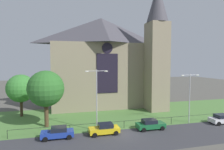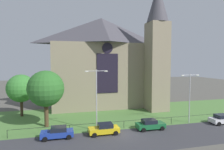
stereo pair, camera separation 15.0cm
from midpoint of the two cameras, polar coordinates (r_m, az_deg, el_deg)
ground at (r=37.83m, az=-1.35°, el=-11.58°), size 160.00×160.00×0.00m
road_asphalt at (r=26.90m, az=4.87°, el=-18.15°), size 120.00×8.00×0.01m
grass_verge at (r=35.96m, az=-0.59°, el=-12.40°), size 120.00×20.00×0.01m
church_building at (r=45.50m, az=-2.10°, el=4.12°), size 23.20×16.20×26.00m
iron_railing at (r=30.82m, az=3.35°, el=-13.32°), size 32.28×0.07×1.13m
tree_left_far at (r=39.95m, az=-24.89°, el=-3.53°), size 5.09×5.09×7.75m
tree_left_near at (r=32.09m, az=-18.66°, el=-3.79°), size 5.57×5.57×8.74m
streetlamp_near at (r=28.66m, az=-4.60°, el=-5.08°), size 3.37×0.26×8.95m
streetlamp_far at (r=34.90m, az=21.37°, el=-4.49°), size 3.37×0.26×8.10m
parked_car_blue at (r=28.05m, az=-15.52°, el=-15.72°), size 4.21×2.04×1.51m
parked_car_yellow at (r=28.50m, az=-2.36°, el=-15.26°), size 4.22×2.05×1.51m
parked_car_green at (r=30.86m, az=10.85°, el=-13.81°), size 4.22×2.06×1.51m
parked_car_white at (r=37.61m, az=29.10°, el=-11.00°), size 4.26×2.14×1.51m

